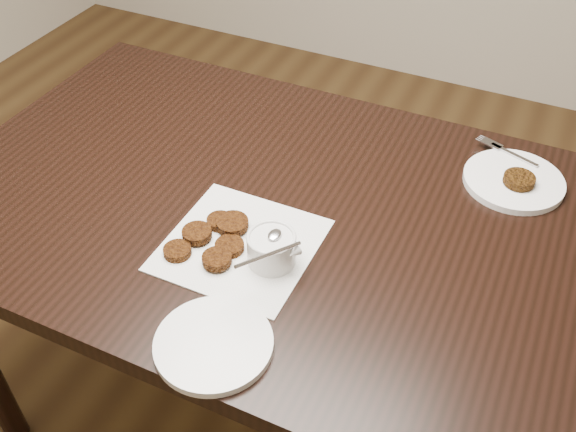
{
  "coord_description": "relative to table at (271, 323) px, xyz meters",
  "views": [
    {
      "loc": [
        0.52,
        -0.77,
        1.58
      ],
      "look_at": [
        0.15,
        0.01,
        0.8
      ],
      "focal_mm": 40.62,
      "sensor_mm": 36.0,
      "label": 1
    }
  ],
  "objects": [
    {
      "name": "floor",
      "position": [
        -0.07,
        -0.09,
        -0.38
      ],
      "size": [
        4.0,
        4.0,
        0.0
      ],
      "primitive_type": "plane",
      "color": "brown",
      "rests_on": "ground"
    },
    {
      "name": "table",
      "position": [
        0.0,
        0.0,
        0.0
      ],
      "size": [
        1.33,
        0.85,
        0.75
      ],
      "primitive_type": "cube",
      "color": "black",
      "rests_on": "floor"
    },
    {
      "name": "napkin",
      "position": [
        0.01,
        -0.13,
        0.38
      ],
      "size": [
        0.26,
        0.26,
        0.0
      ],
      "primitive_type": "cube",
      "rotation": [
        0.0,
        0.0,
        0.0
      ],
      "color": "silver",
      "rests_on": "table"
    },
    {
      "name": "sauce_ramekin",
      "position": [
        0.08,
        -0.14,
        0.44
      ],
      "size": [
        0.13,
        0.13,
        0.12
      ],
      "primitive_type": null,
      "rotation": [
        0.0,
        0.0,
        0.19
      ],
      "color": "silver",
      "rests_on": "napkin"
    },
    {
      "name": "patty_cluster",
      "position": [
        -0.04,
        -0.15,
        0.39
      ],
      "size": [
        0.23,
        0.23,
        0.02
      ],
      "primitive_type": null,
      "rotation": [
        0.0,
        0.0,
        0.24
      ],
      "color": "#5A2D0B",
      "rests_on": "napkin"
    },
    {
      "name": "plate_with_patty",
      "position": [
        0.43,
        0.26,
        0.39
      ],
      "size": [
        0.26,
        0.26,
        0.03
      ],
      "primitive_type": null,
      "rotation": [
        0.0,
        0.0,
        -0.36
      ],
      "color": "white",
      "rests_on": "table"
    },
    {
      "name": "plate_empty",
      "position": [
        0.08,
        -0.35,
        0.38
      ],
      "size": [
        0.22,
        0.22,
        0.01
      ],
      "primitive_type": "cylinder",
      "rotation": [
        0.0,
        0.0,
        -0.22
      ],
      "color": "white",
      "rests_on": "table"
    }
  ]
}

